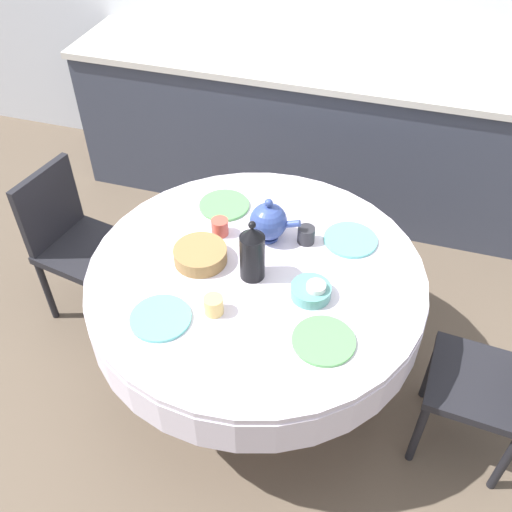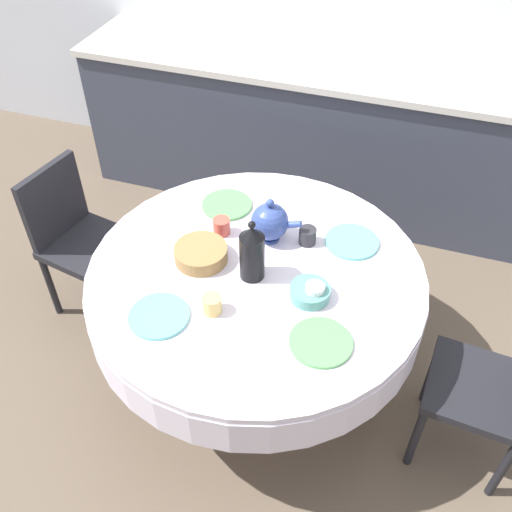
# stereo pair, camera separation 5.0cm
# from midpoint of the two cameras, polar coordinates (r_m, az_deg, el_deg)

# --- Properties ---
(ground_plane) EXTENTS (12.00, 12.00, 0.00)m
(ground_plane) POSITION_cam_midpoint_polar(r_m,az_deg,el_deg) (2.96, -0.49, -11.50)
(ground_plane) COLOR brown
(kitchen_counter) EXTENTS (3.24, 0.64, 0.96)m
(kitchen_counter) POSITION_cam_midpoint_polar(r_m,az_deg,el_deg) (3.77, 6.67, 11.87)
(kitchen_counter) COLOR #383D4C
(kitchen_counter) RESTS_ON ground_plane
(dining_table) EXTENTS (1.44, 1.44, 0.73)m
(dining_table) POSITION_cam_midpoint_polar(r_m,az_deg,el_deg) (2.49, -0.58, -3.37)
(dining_table) COLOR tan
(dining_table) RESTS_ON ground_plane
(chair_left) EXTENTS (0.43, 0.43, 0.85)m
(chair_left) POSITION_cam_midpoint_polar(r_m,az_deg,el_deg) (2.53, 22.75, -11.47)
(chair_left) COLOR black
(chair_left) RESTS_ON ground_plane
(chair_right) EXTENTS (0.47, 0.47, 0.85)m
(chair_right) POSITION_cam_midpoint_polar(r_m,az_deg,el_deg) (3.08, -18.27, 1.74)
(chair_right) COLOR black
(chair_right) RESTS_ON ground_plane
(plate_near_left) EXTENTS (0.24, 0.24, 0.01)m
(plate_near_left) POSITION_cam_midpoint_polar(r_m,az_deg,el_deg) (2.25, -10.16, -6.13)
(plate_near_left) COLOR #60BCB7
(plate_near_left) RESTS_ON dining_table
(cup_near_left) EXTENTS (0.08, 0.08, 0.08)m
(cup_near_left) POSITION_cam_midpoint_polar(r_m,az_deg,el_deg) (2.22, -4.90, -4.93)
(cup_near_left) COLOR #DBB766
(cup_near_left) RESTS_ON dining_table
(plate_near_right) EXTENTS (0.24, 0.24, 0.01)m
(plate_near_right) POSITION_cam_midpoint_polar(r_m,az_deg,el_deg) (2.15, 6.11, -8.43)
(plate_near_right) COLOR #5BA85B
(plate_near_right) RESTS_ON dining_table
(cup_near_right) EXTENTS (0.08, 0.08, 0.08)m
(cup_near_right) POSITION_cam_midpoint_polar(r_m,az_deg,el_deg) (2.28, 5.37, -3.53)
(cup_near_right) COLOR white
(cup_near_right) RESTS_ON dining_table
(plate_far_left) EXTENTS (0.24, 0.24, 0.01)m
(plate_far_left) POSITION_cam_midpoint_polar(r_m,az_deg,el_deg) (2.73, -3.73, 5.08)
(plate_far_left) COLOR #5BA85B
(plate_far_left) RESTS_ON dining_table
(cup_far_left) EXTENTS (0.08, 0.08, 0.08)m
(cup_far_left) POSITION_cam_midpoint_polar(r_m,az_deg,el_deg) (2.56, -4.19, 2.91)
(cup_far_left) COLOR #CC4C3D
(cup_far_left) RESTS_ON dining_table
(plate_far_right) EXTENTS (0.24, 0.24, 0.01)m
(plate_far_right) POSITION_cam_midpoint_polar(r_m,az_deg,el_deg) (2.57, 8.87, 1.62)
(plate_far_right) COLOR #60BCB7
(plate_far_right) RESTS_ON dining_table
(cup_far_right) EXTENTS (0.08, 0.08, 0.08)m
(cup_far_right) POSITION_cam_midpoint_polar(r_m,az_deg,el_deg) (2.52, 4.47, 2.11)
(cup_far_right) COLOR #28282D
(cup_far_right) RESTS_ON dining_table
(coffee_carafe) EXTENTS (0.10, 0.10, 0.29)m
(coffee_carafe) POSITION_cam_midpoint_polar(r_m,az_deg,el_deg) (2.30, -1.01, 0.31)
(coffee_carafe) COLOR black
(coffee_carafe) RESTS_ON dining_table
(teapot) EXTENTS (0.23, 0.17, 0.22)m
(teapot) POSITION_cam_midpoint_polar(r_m,az_deg,el_deg) (2.50, 0.70, 3.46)
(teapot) COLOR #33478E
(teapot) RESTS_ON dining_table
(bread_basket) EXTENTS (0.23, 0.23, 0.07)m
(bread_basket) POSITION_cam_midpoint_polar(r_m,az_deg,el_deg) (2.44, -6.17, 0.11)
(bread_basket) COLOR olive
(bread_basket) RESTS_ON dining_table
(fruit_bowl) EXTENTS (0.16, 0.16, 0.05)m
(fruit_bowl) POSITION_cam_midpoint_polar(r_m,az_deg,el_deg) (2.29, 4.88, -3.53)
(fruit_bowl) COLOR #569993
(fruit_bowl) RESTS_ON dining_table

